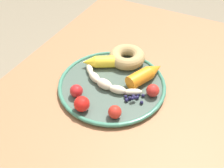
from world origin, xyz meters
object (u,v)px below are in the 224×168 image
(dining_table, at_px, (117,120))
(blueberry_pile, at_px, (134,97))
(banana, at_px, (107,83))
(tomato_far, at_px, (82,104))
(carrot_yellow, at_px, (99,62))
(tomato_extra, at_px, (76,91))
(tomato_mid, at_px, (153,90))
(plate, at_px, (112,85))
(donut, at_px, (127,57))
(tomato_near, at_px, (115,112))
(carrot_orange, at_px, (146,74))

(dining_table, bearing_deg, blueberry_pile, -81.87)
(banana, height_order, tomato_far, tomato_far)
(banana, distance_m, carrot_yellow, 0.09)
(dining_table, xyz_separation_m, tomato_extra, (-0.06, 0.10, 0.13))
(blueberry_pile, relative_size, tomato_far, 1.36)
(tomato_mid, bearing_deg, carrot_yellow, 77.72)
(plate, bearing_deg, carrot_yellow, 54.38)
(donut, distance_m, tomato_near, 0.24)
(blueberry_pile, bearing_deg, dining_table, 98.13)
(banana, bearing_deg, tomato_mid, -79.63)
(tomato_extra, bearing_deg, plate, -36.83)
(plate, height_order, carrot_orange, carrot_orange)
(dining_table, bearing_deg, tomato_mid, -62.62)
(plate, xyz_separation_m, blueberry_pile, (-0.03, -0.08, 0.01))
(tomato_extra, bearing_deg, banana, -36.62)
(carrot_yellow, distance_m, tomato_mid, 0.20)
(tomato_near, xyz_separation_m, tomato_mid, (0.12, -0.06, 0.00))
(blueberry_pile, bearing_deg, tomato_near, 167.39)
(dining_table, xyz_separation_m, carrot_orange, (0.10, -0.04, 0.13))
(banana, xyz_separation_m, tomato_near, (-0.10, -0.08, 0.01))
(banana, relative_size, tomato_near, 5.92)
(tomato_far, relative_size, tomato_extra, 1.16)
(tomato_near, relative_size, tomato_extra, 0.97)
(dining_table, relative_size, tomato_near, 31.93)
(plate, xyz_separation_m, tomato_near, (-0.11, -0.06, 0.02))
(dining_table, relative_size, carrot_yellow, 10.67)
(donut, bearing_deg, tomato_extra, 163.65)
(carrot_orange, relative_size, tomato_near, 3.72)
(banana, distance_m, tomato_extra, 0.09)
(tomato_extra, bearing_deg, tomato_mid, -62.32)
(blueberry_pile, xyz_separation_m, tomato_extra, (-0.06, 0.15, 0.01))
(donut, distance_m, tomato_extra, 0.22)
(dining_table, height_order, banana, banana)
(tomato_near, height_order, tomato_extra, tomato_extra)
(carrot_yellow, height_order, blueberry_pile, carrot_yellow)
(donut, bearing_deg, tomato_far, 175.50)
(carrot_orange, bearing_deg, tomato_near, 174.37)
(blueberry_pile, xyz_separation_m, tomato_far, (-0.10, 0.11, 0.01))
(carrot_orange, bearing_deg, tomato_mid, -141.15)
(dining_table, xyz_separation_m, blueberry_pile, (0.01, -0.05, 0.12))
(dining_table, xyz_separation_m, donut, (0.15, 0.04, 0.13))
(carrot_orange, distance_m, tomato_near, 0.17)
(carrot_orange, distance_m, donut, 0.10)
(tomato_mid, height_order, tomato_extra, same)
(blueberry_pile, distance_m, tomato_near, 0.08)
(plate, height_order, donut, donut)
(dining_table, bearing_deg, plate, 47.15)
(tomato_near, bearing_deg, tomato_far, 101.17)
(carrot_yellow, relative_size, tomato_near, 2.99)
(plate, bearing_deg, carrot_orange, -51.97)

